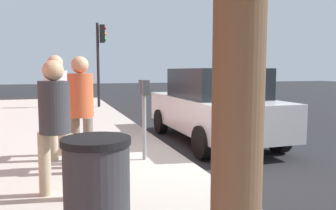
% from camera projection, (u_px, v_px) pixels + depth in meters
% --- Properties ---
extents(ground_plane, '(80.00, 80.00, 0.00)m').
position_uv_depth(ground_plane, '(181.00, 162.00, 6.37)').
color(ground_plane, '#232326').
rests_on(ground_plane, ground).
extents(sidewalk_slab, '(28.00, 6.00, 0.15)m').
position_uv_depth(sidewalk_slab, '(7.00, 173.00, 5.44)').
color(sidewalk_slab, '#B7B2A8').
rests_on(sidewalk_slab, ground_plane).
extents(parking_meter, '(0.36, 0.12, 1.41)m').
position_uv_depth(parking_meter, '(144.00, 103.00, 5.87)').
color(parking_meter, gray).
rests_on(parking_meter, sidewalk_slab).
extents(pedestrian_at_meter, '(0.50, 0.39, 1.79)m').
position_uv_depth(pedestrian_at_meter, '(81.00, 103.00, 5.24)').
color(pedestrian_at_meter, '#726656').
rests_on(pedestrian_at_meter, sidewalk_slab).
extents(pedestrian_bystander, '(0.39, 0.43, 1.70)m').
position_uv_depth(pedestrian_bystander, '(55.00, 118.00, 4.10)').
color(pedestrian_bystander, tan).
rests_on(pedestrian_bystander, sidewalk_slab).
extents(parking_officer, '(0.53, 0.40, 1.84)m').
position_uv_depth(parking_officer, '(56.00, 97.00, 5.99)').
color(parking_officer, tan).
rests_on(parking_officer, sidewalk_slab).
extents(parked_sedan_near, '(4.41, 1.98, 1.77)m').
position_uv_depth(parked_sedan_near, '(213.00, 105.00, 8.04)').
color(parked_sedan_near, silver).
rests_on(parked_sedan_near, ground_plane).
extents(traffic_signal, '(0.24, 0.44, 3.60)m').
position_uv_depth(traffic_signal, '(100.00, 51.00, 14.49)').
color(traffic_signal, black).
rests_on(traffic_signal, sidewalk_slab).
extents(trash_bin, '(0.59, 0.59, 1.01)m').
position_uv_depth(trash_bin, '(97.00, 195.00, 2.88)').
color(trash_bin, '#2D2D33').
rests_on(trash_bin, sidewalk_slab).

